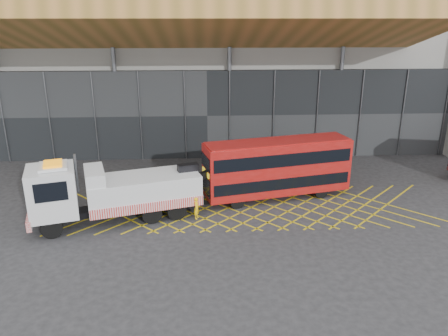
{
  "coord_description": "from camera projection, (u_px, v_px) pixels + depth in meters",
  "views": [
    {
      "loc": [
        1.49,
        -27.45,
        12.49
      ],
      "look_at": [
        3.0,
        1.5,
        2.4
      ],
      "focal_mm": 35.0,
      "sensor_mm": 36.0,
      "label": 1
    }
  ],
  "objects": [
    {
      "name": "road_markings",
      "position": [
        251.0,
        207.0,
        30.15
      ],
      "size": [
        26.36,
        7.16,
        0.01
      ],
      "color": "gold",
      "rests_on": "ground_plane"
    },
    {
      "name": "bus_towed",
      "position": [
        277.0,
        166.0,
        31.11
      ],
      "size": [
        10.78,
        4.79,
        4.28
      ],
      "rotation": [
        0.0,
        0.0,
        0.23
      ],
      "color": "#9E0F0C",
      "rests_on": "ground_plane"
    },
    {
      "name": "worker",
      "position": [
        197.0,
        208.0,
        28.3
      ],
      "size": [
        0.5,
        0.62,
        1.47
      ],
      "primitive_type": "imported",
      "rotation": [
        0.0,
        0.0,
        1.27
      ],
      "color": "yellow",
      "rests_on": "ground_plane"
    },
    {
      "name": "recovery_truck",
      "position": [
        111.0,
        191.0,
        27.6
      ],
      "size": [
        12.44,
        5.79,
        4.36
      ],
      "rotation": [
        0.0,
        0.0,
        0.28
      ],
      "color": "black",
      "rests_on": "ground_plane"
    },
    {
      "name": "construction_building",
      "position": [
        205.0,
        53.0,
        44.41
      ],
      "size": [
        55.0,
        23.97,
        18.0
      ],
      "color": "gray",
      "rests_on": "ground_plane"
    },
    {
      "name": "ground_plane",
      "position": [
        182.0,
        209.0,
        29.92
      ],
      "size": [
        120.0,
        120.0,
        0.0
      ],
      "primitive_type": "plane",
      "color": "#262628"
    }
  ]
}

